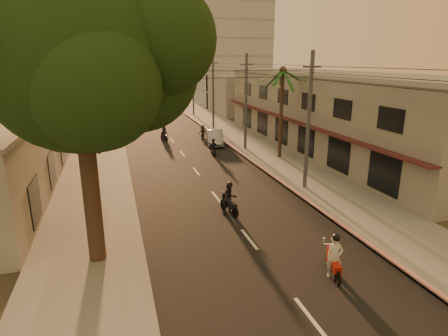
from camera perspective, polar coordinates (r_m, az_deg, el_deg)
The scene contains 19 objects.
ground at distance 16.95m, azimuth 6.26°, elevation -13.73°, with size 160.00×160.00×0.00m, color #383023.
road at distance 35.03m, azimuth -6.37°, elevation 2.19°, with size 10.00×140.00×0.02m, color black.
sidewalk_right at distance 37.02m, azimuth 5.14°, elevation 3.07°, with size 5.00×140.00×0.12m, color slate.
sidewalk_left at distance 34.56m, azimuth -18.70°, elevation 1.32°, with size 5.00×140.00×0.12m, color slate.
curb_stripe at distance 31.64m, azimuth 4.40°, elevation 0.89°, with size 0.20×60.00×0.20m, color red.
shophouse_row at distance 37.51m, azimuth 15.73°, elevation 8.29°, with size 8.80×34.20×7.30m.
distant_tower at distance 73.06m, azimuth 1.04°, elevation 20.58°, with size 12.10×12.10×28.00m.
broadleaf_tree at distance 15.65m, azimuth -19.97°, elevation 15.44°, with size 9.60×8.70×12.10m.
palm_tree at distance 32.61m, azimuth 8.94°, elevation 13.77°, with size 5.00×5.00×8.20m.
utility_poles at distance 35.65m, azimuth 3.41°, elevation 13.13°, with size 1.20×48.26×9.00m.
filler_right at distance 62.01m, azimuth 2.30°, elevation 11.17°, with size 8.00×14.00×6.00m, color #A69F96.
filler_left_near at distance 48.58m, azimuth -26.20°, elevation 7.19°, with size 8.00×14.00×4.40m, color #A69F96.
filler_left_far at distance 66.17m, azimuth -23.93°, elevation 10.58°, with size 8.00×14.00×7.00m, color #A69F96.
scooter_red at distance 15.94m, azimuth 16.46°, elevation -12.97°, with size 0.97×1.87×1.89m.
scooter_mid_a at distance 21.10m, azimuth 0.88°, elevation -4.80°, with size 1.17×1.92×1.91m.
scooter_mid_b at distance 33.89m, azimuth -1.64°, elevation 3.04°, with size 0.92×1.63×1.60m.
scooter_far_a at distance 40.76m, azimuth -9.10°, elevation 5.13°, with size 1.03×1.61×1.63m.
scooter_far_b at distance 41.09m, azimuth -3.26°, elevation 5.39°, with size 1.36×1.54×1.59m.
parked_car at distance 38.44m, azimuth -1.39°, elevation 4.66°, with size 2.40×4.70×1.48m, color gray.
Camera 1 is at (-5.86, -13.49, 8.43)m, focal length 30.00 mm.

